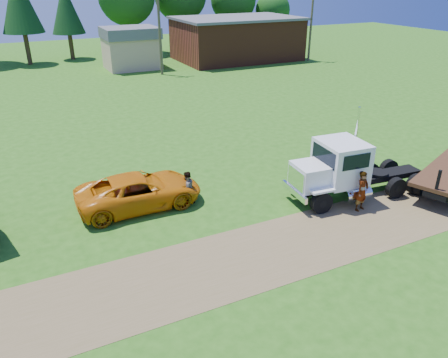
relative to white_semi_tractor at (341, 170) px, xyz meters
name	(u,v)px	position (x,y,z in m)	size (l,w,h in m)	color
ground	(294,244)	(-4.36, -2.53, -1.52)	(140.00, 140.00, 0.00)	#265813
dirt_track	(294,244)	(-4.36, -2.53, -1.51)	(120.00, 4.20, 0.01)	brown
white_semi_tractor	(341,170)	(0.00, 0.00, 0.00)	(7.47, 3.03, 4.44)	black
orange_pickup	(139,191)	(-9.22, 3.49, -0.69)	(2.73, 5.93, 1.65)	orange
spectator_a	(362,191)	(0.10, -1.45, -0.52)	(0.73, 0.48, 1.99)	#999999
spectator_b	(187,188)	(-7.08, 2.71, -0.66)	(0.83, 0.65, 1.71)	#999999
brick_building	(237,38)	(13.64, 37.47, 1.14)	(15.40, 10.40, 5.30)	brown
tan_shed	(131,47)	(-0.36, 37.47, 0.91)	(6.20, 5.40, 4.70)	tan
utility_poles	(160,31)	(1.64, 32.47, 3.20)	(42.20, 0.28, 9.00)	#483D29
tree_row	(113,1)	(0.44, 47.89, 5.52)	(55.35, 12.07, 11.49)	#322214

